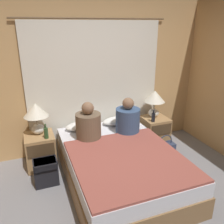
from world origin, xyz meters
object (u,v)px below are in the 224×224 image
object	(u,v)px
person_right_in_bed	(128,119)
nightstand_left	(41,151)
lamp_left	(36,113)
backpack_on_floor	(46,171)
lamp_right	(155,99)
nightstand_right	(154,131)
person_left_in_bed	(88,125)
pillow_right	(118,121)
pillow_left	(82,126)
beer_bottle_on_left_stand	(46,133)
bed	(120,166)
handbag_on_floor	(165,149)
beer_bottle_on_right_stand	(153,117)

from	to	relation	value
person_right_in_bed	nightstand_left	bearing A→B (deg)	167.99
person_right_in_bed	lamp_left	bearing A→B (deg)	165.24
backpack_on_floor	lamp_left	bearing A→B (deg)	92.25
nightstand_left	lamp_right	world-z (taller)	lamp_right
nightstand_right	person_left_in_bed	xyz separation A→B (m)	(-1.31, -0.28, 0.44)
pillow_right	person_left_in_bed	world-z (taller)	person_left_in_bed
pillow_left	beer_bottle_on_left_stand	distance (m)	0.63
person_left_in_bed	pillow_right	bearing A→B (deg)	30.25
pillow_right	person_left_in_bed	xyz separation A→B (m)	(-0.62, -0.36, 0.16)
nightstand_left	backpack_on_floor	size ratio (longest dim) A/B	1.43
lamp_right	pillow_right	xyz separation A→B (m)	(-0.69, 0.01, -0.32)
backpack_on_floor	bed	bearing A→B (deg)	-16.52
pillow_left	pillow_right	xyz separation A→B (m)	(0.63, 0.00, 0.00)
nightstand_left	lamp_right	bearing A→B (deg)	1.93
person_left_in_bed	backpack_on_floor	distance (m)	0.87
lamp_right	backpack_on_floor	size ratio (longest dim) A/B	1.32
nightstand_right	backpack_on_floor	world-z (taller)	nightstand_right
backpack_on_floor	nightstand_left	bearing A→B (deg)	92.56
backpack_on_floor	handbag_on_floor	world-z (taller)	handbag_on_floor
pillow_right	lamp_left	bearing A→B (deg)	-179.61
nightstand_left	person_right_in_bed	distance (m)	1.44
bed	lamp_right	bearing A→B (deg)	40.18
nightstand_left	handbag_on_floor	world-z (taller)	nightstand_left
lamp_right	beer_bottle_on_right_stand	bearing A→B (deg)	-121.32
person_left_in_bed	backpack_on_floor	xyz separation A→B (m)	(-0.68, -0.20, -0.50)
bed	beer_bottle_on_right_stand	xyz separation A→B (m)	(0.88, 0.64, 0.37)
nightstand_left	person_right_in_bed	xyz separation A→B (m)	(1.34, -0.28, 0.44)
person_left_in_bed	beer_bottle_on_right_stand	bearing A→B (deg)	7.08
bed	lamp_right	xyz separation A→B (m)	(1.01, 0.85, 0.62)
bed	beer_bottle_on_right_stand	bearing A→B (deg)	36.17
lamp_right	beer_bottle_on_right_stand	distance (m)	0.35
bed	pillow_right	world-z (taller)	pillow_right
pillow_left	person_left_in_bed	world-z (taller)	person_left_in_bed
bed	nightstand_right	world-z (taller)	nightstand_right
pillow_right	person_left_in_bed	distance (m)	0.74
bed	person_left_in_bed	size ratio (longest dim) A/B	3.63
lamp_right	beer_bottle_on_left_stand	bearing A→B (deg)	-173.86
pillow_right	person_left_in_bed	bearing A→B (deg)	-149.75
bed	person_left_in_bed	xyz separation A→B (m)	(-0.30, 0.50, 0.47)
pillow_left	person_left_in_bed	xyz separation A→B (m)	(0.01, -0.36, 0.16)
person_right_in_bed	beer_bottle_on_left_stand	world-z (taller)	person_right_in_bed
beer_bottle_on_right_stand	lamp_left	bearing A→B (deg)	173.79
pillow_right	person_right_in_bed	size ratio (longest dim) A/B	0.94
person_left_in_bed	beer_bottle_on_right_stand	world-z (taller)	person_left_in_bed
pillow_right	person_left_in_bed	size ratio (longest dim) A/B	0.94
person_right_in_bed	nightstand_right	bearing A→B (deg)	22.93
nightstand_right	beer_bottle_on_right_stand	distance (m)	0.39
bed	lamp_left	bearing A→B (deg)	139.82
pillow_right	person_right_in_bed	xyz separation A→B (m)	(0.02, -0.36, 0.16)
nightstand_right	lamp_left	size ratio (longest dim) A/B	1.08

